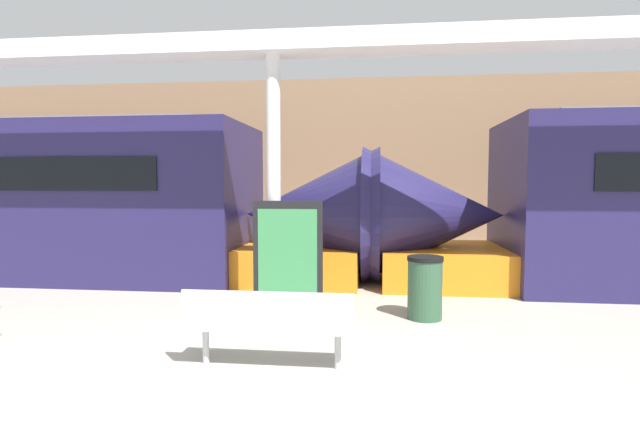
{
  "coord_description": "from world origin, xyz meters",
  "views": [
    {
      "loc": [
        1.31,
        -3.83,
        1.91
      ],
      "look_at": [
        0.46,
        3.27,
        1.4
      ],
      "focal_mm": 28.0,
      "sensor_mm": 36.0,
      "label": 1
    }
  ],
  "objects_px": {
    "trash_bin": "(425,287)",
    "poster_board": "(288,258)",
    "support_column_near": "(274,185)",
    "bench_near": "(269,321)"
  },
  "relations": [
    {
      "from": "bench_near",
      "to": "support_column_near",
      "type": "relative_size",
      "value": 0.47
    },
    {
      "from": "bench_near",
      "to": "poster_board",
      "type": "relative_size",
      "value": 1.06
    },
    {
      "from": "trash_bin",
      "to": "support_column_near",
      "type": "height_order",
      "value": "support_column_near"
    },
    {
      "from": "bench_near",
      "to": "poster_board",
      "type": "xyz_separation_m",
      "value": [
        -0.19,
        2.12,
        0.35
      ]
    },
    {
      "from": "trash_bin",
      "to": "support_column_near",
      "type": "xyz_separation_m",
      "value": [
        -2.22,
        0.23,
        1.45
      ]
    },
    {
      "from": "trash_bin",
      "to": "poster_board",
      "type": "distance_m",
      "value": 2.0
    },
    {
      "from": "poster_board",
      "to": "support_column_near",
      "type": "relative_size",
      "value": 0.44
    },
    {
      "from": "support_column_near",
      "to": "poster_board",
      "type": "bearing_deg",
      "value": -44.18
    },
    {
      "from": "poster_board",
      "to": "support_column_near",
      "type": "bearing_deg",
      "value": 135.82
    },
    {
      "from": "bench_near",
      "to": "support_column_near",
      "type": "bearing_deg",
      "value": 100.5
    }
  ]
}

